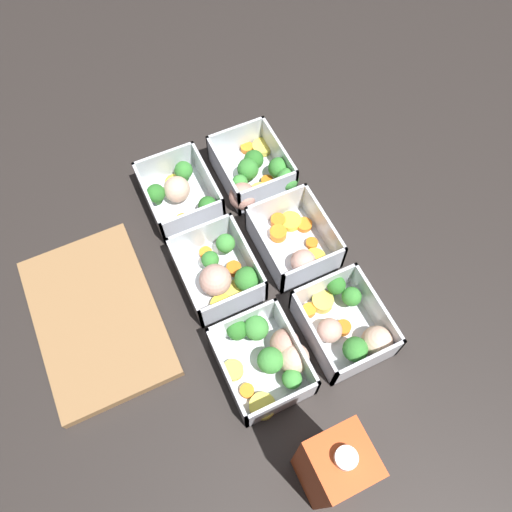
% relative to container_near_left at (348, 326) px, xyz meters
% --- Properties ---
extents(ground_plane, '(4.00, 4.00, 0.00)m').
position_rel_container_near_left_xyz_m(ground_plane, '(0.17, 0.07, -0.02)').
color(ground_plane, '#282321').
extents(container_near_left, '(0.15, 0.12, 0.06)m').
position_rel_container_near_left_xyz_m(container_near_left, '(0.00, 0.00, 0.00)').
color(container_near_left, silver).
rests_on(container_near_left, ground_plane).
extents(container_near_center, '(0.14, 0.11, 0.06)m').
position_rel_container_near_left_xyz_m(container_near_center, '(0.16, 0.00, -0.00)').
color(container_near_center, silver).
rests_on(container_near_center, ground_plane).
extents(container_near_right, '(0.15, 0.14, 0.06)m').
position_rel_container_near_left_xyz_m(container_near_right, '(0.32, 0.00, 0.00)').
color(container_near_right, silver).
rests_on(container_near_right, ground_plane).
extents(container_far_left, '(0.15, 0.13, 0.06)m').
position_rel_container_near_left_xyz_m(container_far_left, '(0.01, 0.13, 0.00)').
color(container_far_left, silver).
rests_on(container_far_left, ground_plane).
extents(container_far_center, '(0.14, 0.11, 0.06)m').
position_rel_container_near_left_xyz_m(container_far_center, '(0.16, 0.14, 0.00)').
color(container_far_center, silver).
rests_on(container_far_center, ground_plane).
extents(container_far_right, '(0.14, 0.11, 0.06)m').
position_rel_container_near_left_xyz_m(container_far_right, '(0.34, 0.14, -0.00)').
color(container_far_right, silver).
rests_on(container_far_right, ground_plane).
extents(juice_carton, '(0.07, 0.07, 0.20)m').
position_rel_container_near_left_xyz_m(juice_carton, '(-0.16, 0.13, 0.07)').
color(juice_carton, '#D14C1E').
rests_on(juice_carton, ground_plane).
extents(cutting_board, '(0.28, 0.18, 0.02)m').
position_rel_container_near_left_xyz_m(cutting_board, '(0.18, 0.34, -0.02)').
color(cutting_board, olive).
rests_on(cutting_board, ground_plane).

